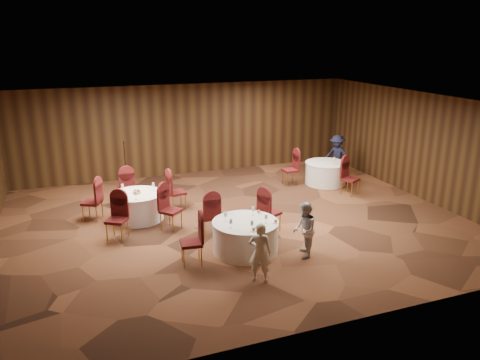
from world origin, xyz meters
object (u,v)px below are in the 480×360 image
object	(u,v)px
table_right	(326,173)
mic_stand	(126,173)
woman_a	(260,252)
table_main	(245,236)
man_c	(337,155)
table_left	(138,206)
woman_b	(304,230)

from	to	relation	value
table_right	mic_stand	distance (m)	6.67
woman_a	table_main	bearing A→B (deg)	-69.09
table_main	mic_stand	bearing A→B (deg)	107.72
table_right	man_c	bearing A→B (deg)	40.60
table_main	woman_a	size ratio (longest dim) A/B	1.21
table_main	woman_a	bearing A→B (deg)	-98.87
mic_stand	woman_a	xyz separation A→B (m)	(1.71, -7.38, 0.20)
table_right	man_c	world-z (taller)	man_c
table_right	mic_stand	xyz separation A→B (m)	(-6.32, 2.12, 0.06)
mic_stand	woman_a	size ratio (longest dim) A/B	1.19
table_left	woman_b	xyz separation A→B (m)	(3.16, -3.59, 0.27)
mic_stand	man_c	size ratio (longest dim) A/B	1.03
table_left	table_right	size ratio (longest dim) A/B	1.00
table_main	man_c	xyz separation A→B (m)	(5.27, 4.63, 0.36)
table_right	woman_b	xyz separation A→B (m)	(-3.26, -4.60, 0.27)
table_main	man_c	size ratio (longest dim) A/B	1.04
table_main	woman_b	size ratio (longest dim) A/B	1.18
table_right	woman_b	world-z (taller)	woman_b
woman_b	man_c	bearing A→B (deg)	165.91
woman_b	table_right	bearing A→B (deg)	168.25
table_left	woman_b	size ratio (longest dim) A/B	1.08
mic_stand	man_c	xyz separation A→B (m)	(7.19, -1.38, 0.30)
mic_stand	woman_a	world-z (taller)	mic_stand
table_main	table_left	distance (m)	3.52
table_left	man_c	world-z (taller)	man_c
woman_a	man_c	size ratio (longest dim) A/B	0.86
mic_stand	man_c	world-z (taller)	mic_stand
man_c	table_right	bearing A→B (deg)	-77.64
table_left	table_right	world-z (taller)	same
table_right	woman_a	world-z (taller)	woman_a
table_left	mic_stand	distance (m)	3.14
man_c	table_left	bearing A→B (deg)	-104.72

